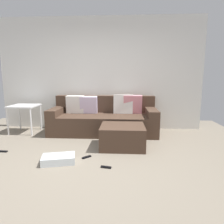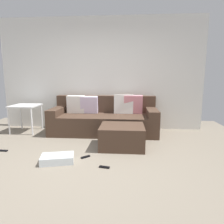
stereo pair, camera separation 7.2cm
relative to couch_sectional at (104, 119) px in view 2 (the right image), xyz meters
name	(u,v)px [view 2 (the right image)]	position (x,y,z in m)	size (l,w,h in m)	color
ground_plane	(81,165)	(-0.14, -1.83, -0.32)	(6.55, 6.55, 0.00)	slate
wall_back	(101,74)	(-0.14, 0.46, 1.05)	(5.04, 0.10, 2.74)	silver
couch_sectional	(104,119)	(0.00, 0.00, 0.00)	(2.44, 0.96, 0.90)	#473326
ottoman	(122,136)	(0.45, -0.99, -0.12)	(0.81, 0.71, 0.41)	#473326
storage_bin	(57,159)	(-0.53, -1.75, -0.27)	(0.49, 0.30, 0.12)	silver
side_table	(25,109)	(-1.87, -0.09, 0.23)	(0.60, 0.59, 0.65)	white
remote_near_ottoman	(104,167)	(0.22, -1.88, -0.31)	(0.15, 0.04, 0.02)	black
remote_by_storage_bin	(86,157)	(-0.13, -1.54, -0.31)	(0.16, 0.04, 0.02)	black
remote_under_side_table	(3,151)	(-1.66, -1.37, -0.31)	(0.18, 0.05, 0.02)	black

